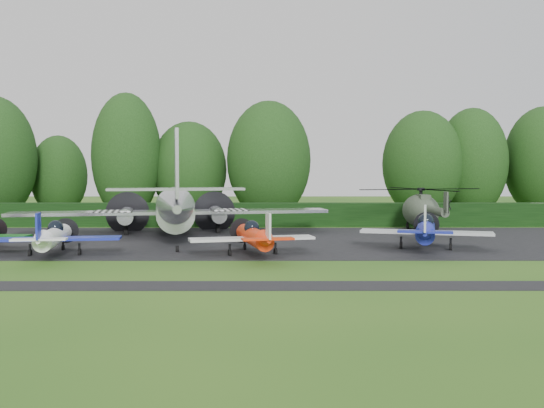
{
  "coord_description": "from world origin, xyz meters",
  "views": [
    {
      "loc": [
        3.98,
        -30.95,
        4.84
      ],
      "look_at": [
        4.08,
        10.56,
        2.5
      ],
      "focal_mm": 40.0,
      "sensor_mm": 36.0,
      "label": 1
    }
  ],
  "objects_px": {
    "light_plane_orange": "(254,236)",
    "light_plane_blue": "(426,230)",
    "transport_plane": "(172,208)",
    "light_plane_white": "(54,237)",
    "helicopter": "(421,208)"
  },
  "relations": [
    {
      "from": "light_plane_orange",
      "to": "light_plane_blue",
      "type": "bearing_deg",
      "value": 27.05
    },
    {
      "from": "transport_plane",
      "to": "light_plane_orange",
      "type": "height_order",
      "value": "transport_plane"
    },
    {
      "from": "light_plane_white",
      "to": "light_plane_orange",
      "type": "relative_size",
      "value": 1.01
    },
    {
      "from": "transport_plane",
      "to": "helicopter",
      "type": "xyz_separation_m",
      "value": [
        19.13,
        4.63,
        -0.26
      ]
    },
    {
      "from": "light_plane_white",
      "to": "helicopter",
      "type": "bearing_deg",
      "value": 39.88
    },
    {
      "from": "transport_plane",
      "to": "light_plane_blue",
      "type": "xyz_separation_m",
      "value": [
        16.4,
        -7.53,
        -0.83
      ]
    },
    {
      "from": "light_plane_blue",
      "to": "light_plane_white",
      "type": "bearing_deg",
      "value": 171.95
    },
    {
      "from": "helicopter",
      "to": "light_plane_orange",
      "type": "bearing_deg",
      "value": -131.03
    },
    {
      "from": "transport_plane",
      "to": "helicopter",
      "type": "height_order",
      "value": "transport_plane"
    },
    {
      "from": "transport_plane",
      "to": "light_plane_blue",
      "type": "height_order",
      "value": "transport_plane"
    },
    {
      "from": "helicopter",
      "to": "transport_plane",
      "type": "bearing_deg",
      "value": -165.84
    },
    {
      "from": "light_plane_blue",
      "to": "light_plane_orange",
      "type": "bearing_deg",
      "value": 178.33
    },
    {
      "from": "light_plane_white",
      "to": "transport_plane",
      "type": "bearing_deg",
      "value": 72.41
    },
    {
      "from": "light_plane_blue",
      "to": "helicopter",
      "type": "xyz_separation_m",
      "value": [
        2.74,
        12.17,
        0.58
      ]
    },
    {
      "from": "light_plane_white",
      "to": "helicopter",
      "type": "relative_size",
      "value": 0.61
    }
  ]
}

